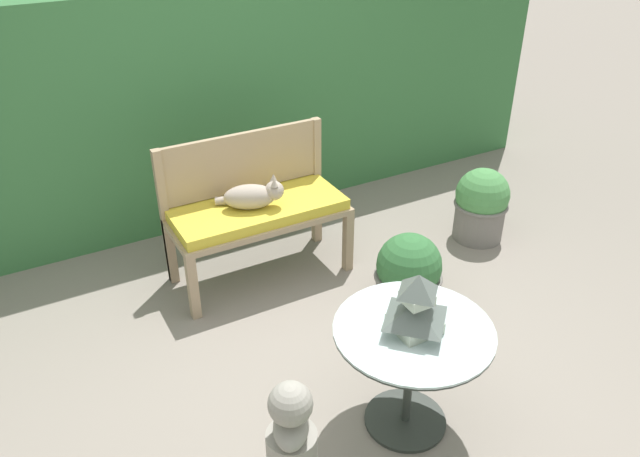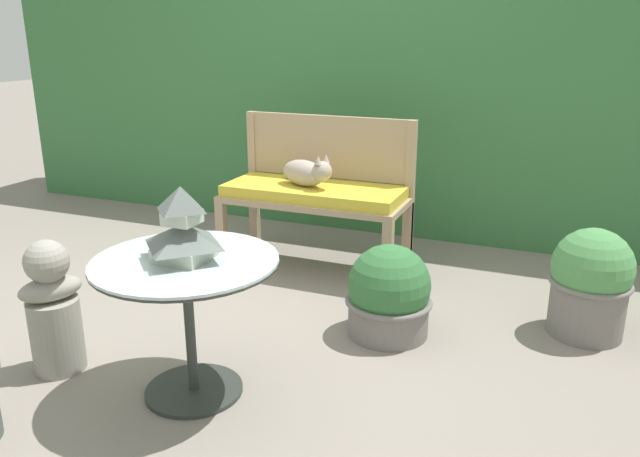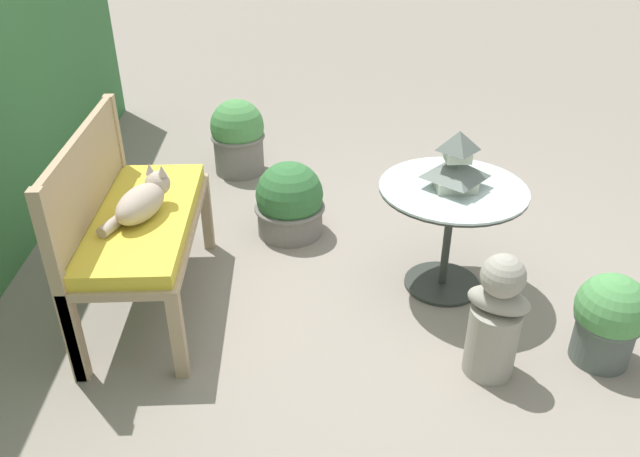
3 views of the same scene
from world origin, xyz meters
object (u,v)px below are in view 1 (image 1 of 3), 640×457
(patio_table, at_px, (412,349))
(garden_bust, at_px, (292,442))
(potted_plant_path_edge, at_px, (409,272))
(garden_bench, at_px, (259,215))
(potted_plant_bench_right, at_px, (481,205))
(cat, at_px, (253,196))
(pagoda_birdhouse, at_px, (416,307))

(patio_table, distance_m, garden_bust, 0.73)
(patio_table, height_order, potted_plant_path_edge, patio_table)
(garden_bench, xyz_separation_m, patio_table, (0.10, -1.61, 0.01))
(garden_bench, relative_size, potted_plant_bench_right, 2.08)
(patio_table, xyz_separation_m, potted_plant_path_edge, (0.63, 0.87, -0.28))
(garden_bench, distance_m, potted_plant_bench_right, 1.74)
(garden_bust, bearing_deg, potted_plant_path_edge, -26.02)
(cat, xyz_separation_m, potted_plant_path_edge, (0.77, -0.72, -0.44))
(potted_plant_path_edge, bearing_deg, garden_bust, -144.87)
(cat, bearing_deg, patio_table, -63.25)
(garden_bench, xyz_separation_m, cat, (-0.04, -0.02, 0.17))
(garden_bust, bearing_deg, garden_bench, 9.17)
(patio_table, xyz_separation_m, potted_plant_bench_right, (1.59, 1.26, -0.21))
(cat, xyz_separation_m, potted_plant_bench_right, (1.73, -0.32, -0.37))
(cat, relative_size, pagoda_birdhouse, 1.33)
(garden_bench, relative_size, patio_table, 1.54)
(garden_bench, height_order, potted_plant_path_edge, garden_bench)
(potted_plant_path_edge, bearing_deg, cat, 137.26)
(garden_bench, distance_m, cat, 0.18)
(garden_bust, distance_m, potted_plant_bench_right, 2.65)
(patio_table, height_order, pagoda_birdhouse, pagoda_birdhouse)
(cat, xyz_separation_m, garden_bust, (-0.56, -1.65, -0.36))
(cat, bearing_deg, garden_bust, -86.93)
(garden_bench, xyz_separation_m, potted_plant_path_edge, (0.73, -0.74, -0.27))
(patio_table, xyz_separation_m, pagoda_birdhouse, (0.00, 0.00, 0.26))
(cat, bearing_deg, pagoda_birdhouse, -63.25)
(garden_bench, relative_size, cat, 2.90)
(garden_bench, bearing_deg, pagoda_birdhouse, -86.53)
(garden_bench, bearing_deg, patio_table, -86.53)
(pagoda_birdhouse, bearing_deg, garden_bust, -174.42)
(potted_plant_path_edge, xyz_separation_m, potted_plant_bench_right, (0.96, 0.39, 0.07))
(garden_bench, xyz_separation_m, garden_bust, (-0.60, -1.68, -0.18))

